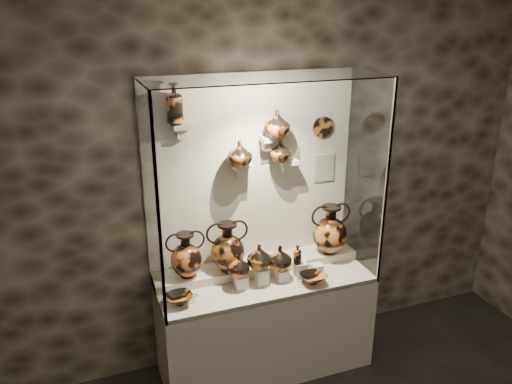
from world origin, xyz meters
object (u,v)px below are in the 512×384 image
(amphora_left, at_px, (186,255))
(kylix_left, at_px, (179,298))
(ovoid_vase_b, at_px, (277,124))
(amphora_mid, at_px, (227,247))
(amphora_right, at_px, (330,229))
(lekythos_small, at_px, (297,254))
(ovoid_vase_a, at_px, (240,154))
(jug_c, at_px, (280,258))
(jug_a, at_px, (238,265))
(jug_b, at_px, (259,257))
(kylix_right, at_px, (313,278))
(ovoid_vase_c, at_px, (280,151))
(lekythos_tall, at_px, (174,102))

(amphora_left, relative_size, kylix_left, 1.48)
(kylix_left, height_order, ovoid_vase_b, ovoid_vase_b)
(amphora_mid, bearing_deg, amphora_right, -3.25)
(lekythos_small, bearing_deg, amphora_mid, 139.51)
(amphora_left, height_order, ovoid_vase_a, ovoid_vase_a)
(amphora_left, bearing_deg, jug_c, -5.37)
(jug_a, xyz_separation_m, ovoid_vase_b, (0.40, 0.23, 1.00))
(jug_b, bearing_deg, kylix_right, -29.38)
(amphora_right, distance_m, kylix_left, 1.37)
(amphora_left, xyz_separation_m, ovoid_vase_c, (0.79, 0.06, 0.72))
(amphora_left, xyz_separation_m, jug_b, (0.53, -0.18, -0.02))
(kylix_left, distance_m, ovoid_vase_c, 1.33)
(amphora_mid, xyz_separation_m, amphora_right, (0.89, -0.01, 0.01))
(amphora_mid, xyz_separation_m, ovoid_vase_a, (0.13, 0.07, 0.72))
(amphora_right, bearing_deg, jug_b, -169.41)
(amphora_left, xyz_separation_m, ovoid_vase_b, (0.75, 0.04, 0.94))
(amphora_left, xyz_separation_m, jug_a, (0.35, -0.19, -0.06))
(jug_b, bearing_deg, jug_c, -8.29)
(jug_b, xyz_separation_m, ovoid_vase_a, (-0.07, 0.23, 0.76))
(amphora_mid, height_order, jug_b, amphora_mid)
(amphora_left, xyz_separation_m, lekythos_tall, (-0.01, 0.08, 1.15))
(jug_b, bearing_deg, ovoid_vase_a, 98.88)
(amphora_left, distance_m, jug_b, 0.56)
(amphora_mid, height_order, ovoid_vase_c, ovoid_vase_c)
(jug_a, xyz_separation_m, ovoid_vase_c, (0.44, 0.25, 0.78))
(lekythos_tall, height_order, ovoid_vase_a, lekythos_tall)
(kylix_right, bearing_deg, jug_b, 138.18)
(ovoid_vase_b, bearing_deg, jug_c, -104.61)
(jug_c, height_order, lekythos_tall, lekythos_tall)
(jug_a, height_order, ovoid_vase_b, ovoid_vase_b)
(amphora_right, bearing_deg, kylix_left, -172.20)
(amphora_right, xyz_separation_m, jug_a, (-0.86, -0.16, -0.09))
(lekythos_tall, bearing_deg, kylix_right, -36.35)
(kylix_right, bearing_deg, kylix_left, 155.44)
(amphora_mid, relative_size, lekythos_tall, 1.25)
(ovoid_vase_a, bearing_deg, amphora_mid, -168.39)
(jug_a, xyz_separation_m, jug_b, (0.17, 0.01, 0.04))
(amphora_left, distance_m, lekythos_tall, 1.15)
(lekythos_small, height_order, ovoid_vase_a, ovoid_vase_a)
(jug_c, height_order, ovoid_vase_b, ovoid_vase_b)
(lekythos_tall, xyz_separation_m, ovoid_vase_a, (0.46, -0.03, -0.41))
(amphora_left, xyz_separation_m, jug_c, (0.70, -0.18, -0.06))
(lekythos_tall, relative_size, ovoid_vase_a, 1.62)
(amphora_right, relative_size, ovoid_vase_a, 2.14)
(lekythos_small, relative_size, kylix_left, 0.72)
(jug_c, bearing_deg, kylix_left, -160.82)
(jug_a, relative_size, ovoid_vase_c, 1.04)
(jug_c, height_order, ovoid_vase_c, ovoid_vase_c)
(kylix_left, relative_size, kylix_right, 0.99)
(amphora_right, xyz_separation_m, kylix_right, (-0.30, -0.31, -0.23))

